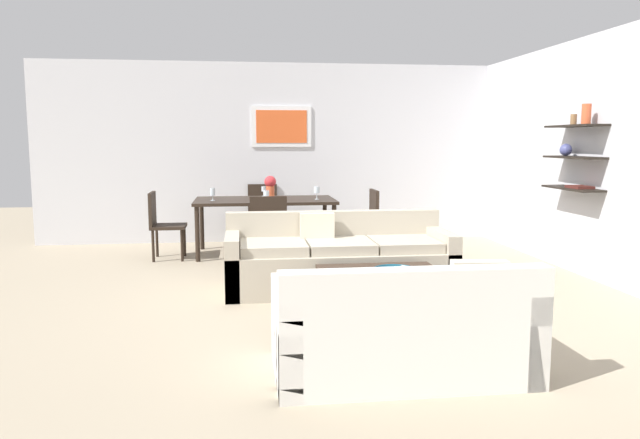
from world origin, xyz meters
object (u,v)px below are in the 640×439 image
object	(u,v)px
dining_chair_head	(263,209)
loveseat_white	(402,331)
coffee_table	(385,297)
candle_jar	(405,270)
wine_glass_head	(264,189)
dining_chair_left_near	(162,221)
wine_glass_right_near	(317,190)
centerpiece_vase	(270,185)
wine_glass_foot	(266,194)
dining_chair_foot	(268,226)
dining_table	(265,204)
dining_chair_right_near	(366,218)
wine_glass_left_near	(213,192)
decorative_bowl	(395,272)
sofa_beige	(338,261)

from	to	relation	value
dining_chair_head	loveseat_white	bearing A→B (deg)	-82.33
coffee_table	candle_jar	distance (m)	0.29
candle_jar	wine_glass_head	size ratio (longest dim) A/B	0.58
dining_chair_left_near	wine_glass_right_near	distance (m)	2.08
candle_jar	centerpiece_vase	distance (m)	3.41
wine_glass_foot	centerpiece_vase	bearing A→B (deg)	81.34
dining_chair_head	dining_chair_foot	distance (m)	1.84
wine_glass_head	dining_chair_foot	bearing A→B (deg)	-90.00
dining_table	dining_chair_right_near	distance (m)	1.38
loveseat_white	dining_chair_foot	xyz separation A→B (m)	(-0.72, 3.54, 0.21)
wine_glass_left_near	centerpiece_vase	size ratio (longest dim) A/B	0.53
coffee_table	dining_table	distance (m)	3.36
dining_table	wine_glass_right_near	world-z (taller)	wine_glass_right_near
dining_chair_right_near	dining_chair_left_near	size ratio (longest dim) A/B	1.00
dining_chair_right_near	candle_jar	bearing A→B (deg)	-94.98
decorative_bowl	wine_glass_right_near	xyz separation A→B (m)	(-0.28, 3.14, 0.45)
loveseat_white	candle_jar	world-z (taller)	loveseat_white
candle_jar	wine_glass_left_near	world-z (taller)	wine_glass_left_near
candle_jar	dining_chair_foot	bearing A→B (deg)	115.80
dining_table	dining_chair_left_near	size ratio (longest dim) A/B	2.14
candle_jar	wine_glass_right_near	bearing A→B (deg)	97.43
sofa_beige	dining_chair_head	distance (m)	3.10
wine_glass_head	wine_glass_foot	bearing A→B (deg)	-90.00
wine_glass_head	coffee_table	bearing A→B (deg)	-76.03
candle_jar	wine_glass_head	world-z (taller)	wine_glass_head
wine_glass_left_near	wine_glass_right_near	distance (m)	1.39
sofa_beige	loveseat_white	bearing A→B (deg)	-88.76
dining_table	loveseat_white	bearing A→B (deg)	-80.78
sofa_beige	dining_chair_right_near	xyz separation A→B (m)	(0.68, 1.87, 0.21)
decorative_bowl	dining_chair_left_near	xyz separation A→B (m)	(-2.32, 3.04, 0.08)
decorative_bowl	dining_chair_right_near	world-z (taller)	dining_chair_right_near
decorative_bowl	dining_table	size ratio (longest dim) A/B	0.20
wine_glass_head	dining_chair_head	bearing A→B (deg)	90.00
coffee_table	dining_chair_head	distance (m)	4.23
wine_glass_right_near	dining_chair_left_near	bearing A→B (deg)	-177.09
coffee_table	candle_jar	size ratio (longest dim) A/B	13.43
wine_glass_head	wine_glass_foot	world-z (taller)	wine_glass_foot
dining_chair_left_near	dining_chair_right_near	bearing A→B (deg)	0.00
dining_chair_head	decorative_bowl	bearing A→B (deg)	-76.89
dining_chair_right_near	wine_glass_foot	size ratio (longest dim) A/B	5.67
dining_chair_right_near	centerpiece_vase	size ratio (longest dim) A/B	2.80
wine_glass_left_near	wine_glass_right_near	xyz separation A→B (m)	(1.39, 0.00, 0.01)
dining_table	dining_chair_left_near	world-z (taller)	dining_chair_left_near
decorative_bowl	wine_glass_foot	xyz separation A→B (m)	(-0.98, 2.82, 0.44)
dining_chair_left_near	wine_glass_head	bearing A→B (deg)	26.88
candle_jar	wine_glass_left_near	distance (m)	3.56
dining_table	wine_glass_left_near	distance (m)	0.73
loveseat_white	wine_glass_foot	bearing A→B (deg)	100.24
dining_chair_left_near	wine_glass_right_near	xyz separation A→B (m)	(2.04, 0.10, 0.37)
sofa_beige	candle_jar	distance (m)	1.16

